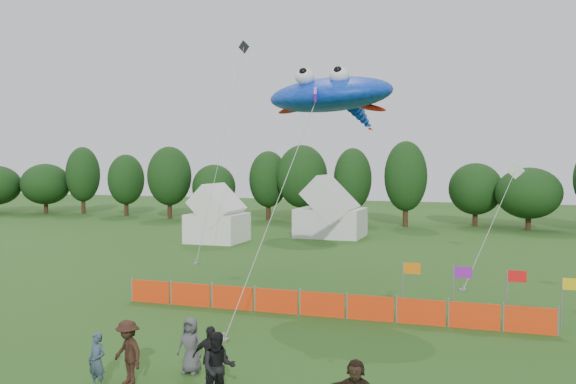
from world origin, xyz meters
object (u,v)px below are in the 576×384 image
(barrier_fence, at_px, (322,305))
(stingray_kite, at_px, (333,96))
(spectator_d, at_px, (210,358))
(spectator_e, at_px, (191,345))
(spectator_a, at_px, (97,361))
(spectator_c, at_px, (128,352))
(spectator_b, at_px, (218,368))
(tent_right, at_px, (331,213))
(tent_left, at_px, (217,219))

(barrier_fence, distance_m, stingray_kite, 10.39)
(spectator_d, xyz_separation_m, spectator_e, (-1.17, 1.07, -0.06))
(spectator_a, distance_m, stingray_kite, 17.69)
(barrier_fence, height_order, spectator_c, spectator_c)
(spectator_a, xyz_separation_m, spectator_d, (3.01, 1.02, 0.10))
(barrier_fence, bearing_deg, stingray_kite, 99.94)
(spectator_b, bearing_deg, tent_right, 74.96)
(tent_right, height_order, barrier_fence, tent_right)
(tent_right, relative_size, stingray_kite, 0.30)
(stingray_kite, bearing_deg, spectator_d, -89.36)
(spectator_a, xyz_separation_m, spectator_b, (3.66, 0.15, 0.15))
(spectator_c, xyz_separation_m, stingray_kite, (2.25, 14.52, 8.56))
(barrier_fence, bearing_deg, tent_left, 124.90)
(tent_left, xyz_separation_m, spectator_d, (13.31, -29.13, -0.92))
(spectator_e, bearing_deg, spectator_b, -45.01)
(tent_right, xyz_separation_m, spectator_b, (6.45, -35.95, -0.99))
(spectator_a, bearing_deg, barrier_fence, 79.44)
(tent_right, xyz_separation_m, spectator_c, (3.39, -35.48, -1.01))
(tent_right, xyz_separation_m, spectator_e, (4.63, -34.00, -1.10))
(spectator_d, bearing_deg, tent_left, 109.85)
(spectator_b, height_order, spectator_d, spectator_b)
(spectator_a, relative_size, spectator_c, 0.86)
(barrier_fence, distance_m, spectator_c, 9.92)
(tent_right, height_order, spectator_a, tent_right)
(spectator_a, height_order, stingray_kite, stingray_kite)
(tent_left, bearing_deg, barrier_fence, -55.10)
(spectator_d, bearing_deg, tent_right, 94.69)
(tent_right, relative_size, spectator_b, 2.85)
(stingray_kite, bearing_deg, spectator_b, -86.92)
(spectator_e, bearing_deg, spectator_d, -40.58)
(tent_right, height_order, spectator_e, tent_right)
(spectator_c, bearing_deg, spectator_d, 36.22)
(spectator_d, relative_size, spectator_e, 1.07)
(tent_right, bearing_deg, spectator_e, -82.25)
(spectator_c, height_order, stingray_kite, stingray_kite)
(tent_left, distance_m, barrier_fence, 24.59)
(spectator_c, relative_size, spectator_d, 1.04)
(barrier_fence, relative_size, spectator_e, 10.62)
(tent_right, distance_m, barrier_fence, 26.93)
(tent_left, distance_m, stingray_kite, 21.38)
(tent_right, bearing_deg, stingray_kite, -74.94)
(spectator_c, distance_m, spectator_d, 2.44)
(barrier_fence, relative_size, spectator_b, 9.37)
(tent_right, xyz_separation_m, barrier_fence, (6.54, -26.09, -1.44))
(spectator_c, height_order, spectator_e, spectator_c)
(spectator_c, bearing_deg, barrier_fence, 98.14)
(spectator_b, relative_size, spectator_c, 1.02)
(tent_right, distance_m, spectator_d, 35.57)
(tent_left, xyz_separation_m, tent_right, (7.51, 5.95, 0.12))
(spectator_d, height_order, stingray_kite, stingray_kite)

